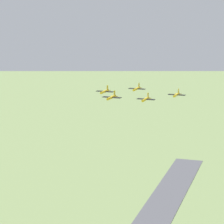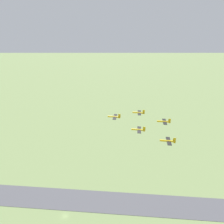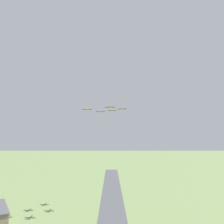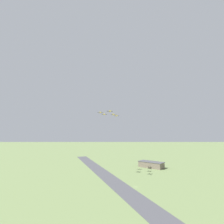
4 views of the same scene
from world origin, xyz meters
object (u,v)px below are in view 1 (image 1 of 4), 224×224
jet_4 (137,89)px  jet_2 (105,91)px  jet_0 (112,97)px  jet_1 (146,99)px  jet_3 (177,95)px

jet_4 → jet_2: bearing=59.5°
jet_0 → jet_1: (7.98, -16.84, -2.81)m
jet_0 → jet_4: (26.58, -18.05, -1.17)m
jet_3 → jet_2: bearing=29.5°
jet_1 → jet_2: bearing=-0.0°
jet_2 → jet_4: jet_2 is taller
jet_1 → jet_0: bearing=59.5°
jet_0 → jet_1: size_ratio=1.00×
jet_0 → jet_4: 32.15m
jet_1 → jet_3: 18.64m
jet_2 → jet_4: bearing=-120.5°
jet_2 → jet_3: size_ratio=1.00×
jet_2 → jet_4: 18.65m
jet_1 → jet_4: (18.60, -1.21, 1.65)m
jet_2 → jet_4: size_ratio=1.00×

